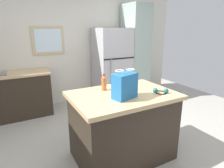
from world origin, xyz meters
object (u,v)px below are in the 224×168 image
Objects in this scene: tall_cabinet at (135,52)px; small_box at (125,86)px; refrigerator at (112,65)px; shopping_bag at (125,86)px; bottle at (104,83)px; ear_defenders at (161,91)px; kitchen_island at (123,126)px.

small_box is at bearing -127.99° from tall_cabinet.
small_box is (-0.84, -1.93, 0.11)m from refrigerator.
shopping_bag reaches higher than bottle.
ear_defenders is (0.59, -0.46, -0.08)m from bottle.
ear_defenders is (0.33, -0.33, -0.03)m from small_box.
ear_defenders is (-0.51, -2.26, 0.08)m from refrigerator.
shopping_bag is (-1.68, -2.20, -0.07)m from tall_cabinet.
refrigerator is 5.01× the size of shopping_bag.
tall_cabinet is 2.52m from bottle.
bottle is at bearing 121.89° from kitchen_island.
tall_cabinet reaches higher than refrigerator.
ear_defenders is at bearing -45.10° from small_box.
kitchen_island is at bearing -130.49° from small_box.
shopping_bag is at bearing -127.45° from tall_cabinet.
small_box is (0.18, 0.27, -0.10)m from shopping_bag.
tall_cabinet is 2.45m from small_box.
tall_cabinet is 16.86× the size of small_box.
kitchen_island is at bearing 153.98° from ear_defenders.
refrigerator reaches higher than small_box.
bottle is (-1.10, -1.80, 0.16)m from refrigerator.
refrigerator is 0.72m from tall_cabinet.
kitchen_island is 2.29m from refrigerator.
ear_defenders is at bearing -117.47° from tall_cabinet.
kitchen_island is at bearing 63.58° from shopping_bag.
tall_cabinet reaches higher than kitchen_island.
kitchen_island is 2.69m from tall_cabinet.
shopping_bag is 1.65× the size of ear_defenders.
shopping_bag reaches higher than kitchen_island.
kitchen_island is 0.58× the size of tall_cabinet.
ear_defenders is at bearing -37.94° from bottle.
bottle is at bearing 153.93° from small_box.
shopping_bag is 0.34m from small_box.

